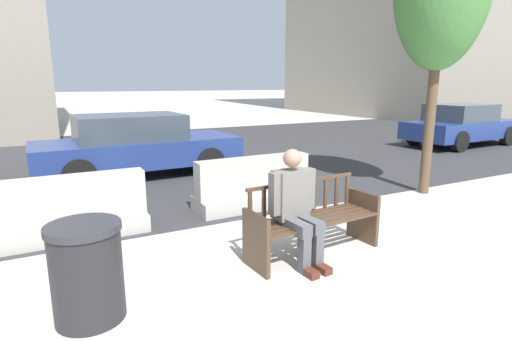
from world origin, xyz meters
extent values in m
plane|color=#B7B2A8|center=(0.00, 0.00, 0.00)|extent=(200.00, 200.00, 0.00)
cube|color=#333335|center=(0.00, 8.70, 0.00)|extent=(120.00, 12.00, 0.01)
cube|color=#473323|center=(-1.07, 1.12, 0.33)|extent=(0.08, 0.52, 0.66)
cube|color=#473323|center=(0.57, 1.23, 0.33)|extent=(0.08, 0.52, 0.66)
cube|color=#473323|center=(-0.25, 1.18, 0.22)|extent=(0.06, 0.33, 0.45)
cube|color=#473323|center=(-0.23, 0.95, 0.45)|extent=(1.60, 0.18, 0.02)
cube|color=#473323|center=(-0.24, 1.06, 0.45)|extent=(1.60, 0.18, 0.02)
cube|color=#473323|center=(-0.25, 1.18, 0.45)|extent=(1.60, 0.18, 0.02)
cube|color=#473323|center=(-0.26, 1.29, 0.45)|extent=(1.60, 0.18, 0.02)
cube|color=#473323|center=(-0.26, 1.41, 0.45)|extent=(1.60, 0.18, 0.02)
cube|color=#473323|center=(-0.26, 1.42, 0.86)|extent=(1.60, 0.14, 0.04)
cube|color=#473323|center=(-1.01, 1.37, 0.65)|extent=(0.05, 0.03, 0.38)
cube|color=#473323|center=(-0.83, 1.38, 0.65)|extent=(0.05, 0.03, 0.38)
cube|color=#473323|center=(-0.64, 1.39, 0.65)|extent=(0.05, 0.03, 0.38)
cube|color=#473323|center=(-0.45, 1.41, 0.65)|extent=(0.05, 0.03, 0.38)
cube|color=#473323|center=(-0.26, 1.42, 0.65)|extent=(0.05, 0.03, 0.38)
cube|color=#473323|center=(-0.08, 1.43, 0.65)|extent=(0.05, 0.03, 0.38)
cube|color=#473323|center=(0.11, 1.44, 0.65)|extent=(0.05, 0.03, 0.38)
cube|color=#473323|center=(0.30, 1.46, 0.65)|extent=(0.05, 0.03, 0.38)
cube|color=#473323|center=(0.48, 1.47, 0.65)|extent=(0.05, 0.03, 0.38)
cube|color=#473323|center=(-1.06, 1.10, 0.65)|extent=(0.08, 0.46, 0.03)
cube|color=#473323|center=(0.57, 1.21, 0.65)|extent=(0.08, 0.46, 0.03)
cube|color=#66605B|center=(-0.56, 1.23, 0.79)|extent=(0.42, 0.27, 0.56)
sphere|color=#9E755B|center=(-0.56, 1.21, 1.21)|extent=(0.21, 0.21, 0.21)
cube|color=#4C4C51|center=(-0.63, 1.00, 0.48)|extent=(0.17, 0.45, 0.14)
cube|color=#4C4C51|center=(-0.45, 1.01, 0.48)|extent=(0.17, 0.45, 0.14)
cube|color=#4C4C51|center=(-0.62, 0.83, 0.23)|extent=(0.12, 0.12, 0.45)
cube|color=#4C4C51|center=(-0.44, 0.84, 0.23)|extent=(0.12, 0.12, 0.45)
cube|color=#4C2319|center=(-0.62, 0.75, 0.04)|extent=(0.13, 0.27, 0.08)
cube|color=#4C2319|center=(-0.44, 0.77, 0.04)|extent=(0.13, 0.27, 0.08)
cube|color=#66605B|center=(-0.80, 1.18, 0.83)|extent=(0.10, 0.13, 0.48)
cube|color=#66605B|center=(-0.31, 1.21, 0.83)|extent=(0.10, 0.13, 0.48)
cube|color=#ADA89E|center=(0.00, 3.23, 0.12)|extent=(2.01, 0.72, 0.24)
cube|color=#ADA89E|center=(0.00, 3.23, 0.54)|extent=(2.01, 0.34, 0.60)
cube|color=#ADA89E|center=(-2.82, 3.17, 0.12)|extent=(2.00, 0.68, 0.24)
cube|color=#ADA89E|center=(-2.82, 3.17, 0.54)|extent=(2.00, 0.30, 0.60)
cylinder|color=brown|center=(3.24, 2.49, 1.48)|extent=(0.18, 0.18, 2.96)
cube|color=navy|center=(-1.20, 6.49, 0.54)|extent=(4.40, 1.90, 0.56)
cube|color=#38424C|center=(-1.37, 6.48, 1.09)|extent=(2.27, 1.62, 0.54)
cylinder|color=black|center=(0.12, 7.36, 0.32)|extent=(0.65, 0.24, 0.64)
cylinder|color=black|center=(0.18, 5.71, 0.32)|extent=(0.65, 0.24, 0.64)
cylinder|color=black|center=(-2.57, 7.27, 0.32)|extent=(0.65, 0.24, 0.64)
cylinder|color=black|center=(-2.52, 5.62, 0.32)|extent=(0.65, 0.24, 0.64)
cube|color=navy|center=(9.22, 6.01, 0.54)|extent=(4.27, 1.89, 0.56)
cube|color=#38424C|center=(9.05, 6.01, 1.09)|extent=(2.05, 1.59, 0.54)
cylinder|color=black|center=(10.48, 6.87, 0.32)|extent=(0.65, 0.25, 0.64)
cylinder|color=black|center=(10.55, 5.27, 0.32)|extent=(0.65, 0.25, 0.64)
cylinder|color=black|center=(7.88, 6.76, 0.32)|extent=(0.65, 0.25, 0.64)
cylinder|color=black|center=(7.95, 5.15, 0.32)|extent=(0.65, 0.25, 0.64)
cylinder|color=#232326|center=(-2.78, 0.99, 0.41)|extent=(0.60, 0.60, 0.82)
cylinder|color=#2D2D33|center=(-2.78, 0.99, 0.85)|extent=(0.62, 0.62, 0.06)
camera|label=1|loc=(-2.97, -2.50, 2.04)|focal=28.00mm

